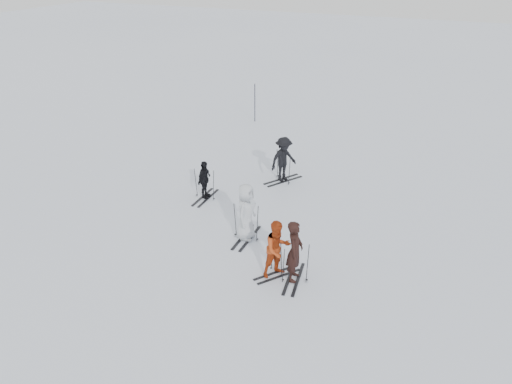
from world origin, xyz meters
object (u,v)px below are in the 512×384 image
skier_red (277,250)px  skier_uphill_far (283,160)px  skier_near_dark (295,252)px  skier_grey (246,213)px  skier_uphill_left (204,180)px  piste_marker (255,103)px

skier_red → skier_uphill_far: size_ratio=0.95×
skier_near_dark → skier_grey: 2.75m
skier_grey → skier_uphill_far: (-0.55, 4.84, -0.04)m
skier_grey → skier_near_dark: bearing=-125.7°
skier_near_dark → skier_grey: size_ratio=0.97×
skier_near_dark → skier_uphill_left: 6.21m
skier_uphill_far → piste_marker: 8.03m
skier_near_dark → skier_grey: skier_grey is taller
skier_red → skier_uphill_left: size_ratio=1.19×
skier_near_dark → skier_grey: bearing=47.4°
skier_grey → skier_uphill_far: size_ratio=1.04×
skier_near_dark → piste_marker: size_ratio=0.90×
skier_uphill_far → piste_marker: size_ratio=0.89×
skier_near_dark → piste_marker: (-7.19, 13.12, 0.11)m
piste_marker → skier_uphill_left: bearing=-77.4°
skier_grey → skier_uphill_far: skier_grey is taller
skier_red → skier_grey: size_ratio=0.92×
skier_uphill_left → skier_uphill_far: size_ratio=0.80×
skier_uphill_left → piste_marker: bearing=11.2°
piste_marker → skier_near_dark: bearing=-61.3°
skier_near_dark → skier_red: bearing=82.8°
skier_near_dark → skier_grey: (-2.29, 1.53, 0.03)m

